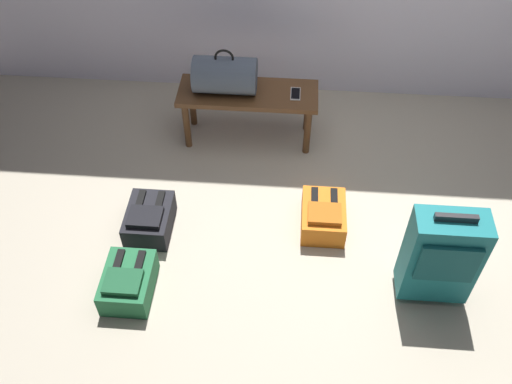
% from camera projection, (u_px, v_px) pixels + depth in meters
% --- Properties ---
extents(ground_plane, '(6.60, 6.60, 0.00)m').
position_uv_depth(ground_plane, '(327.00, 235.00, 3.66)').
color(ground_plane, '#B2A893').
extents(bench, '(1.00, 0.36, 0.43)m').
position_uv_depth(bench, '(248.00, 99.00, 4.04)').
color(bench, brown).
rests_on(bench, ground).
extents(duffel_bag_slate, '(0.44, 0.26, 0.34)m').
position_uv_depth(duffel_bag_slate, '(225.00, 75.00, 3.90)').
color(duffel_bag_slate, '#475160').
rests_on(duffel_bag_slate, bench).
extents(cell_phone, '(0.07, 0.14, 0.01)m').
position_uv_depth(cell_phone, '(295.00, 94.00, 3.97)').
color(cell_phone, silver).
rests_on(cell_phone, bench).
extents(suitcase_upright_teal, '(0.40, 0.23, 0.70)m').
position_uv_depth(suitcase_upright_teal, '(441.00, 256.00, 3.09)').
color(suitcase_upright_teal, '#14666B').
rests_on(suitcase_upright_teal, ground).
extents(backpack_green, '(0.28, 0.38, 0.21)m').
position_uv_depth(backpack_green, '(128.00, 282.00, 3.29)').
color(backpack_green, '#1E6038').
rests_on(backpack_green, ground).
extents(backpack_dark, '(0.28, 0.38, 0.21)m').
position_uv_depth(backpack_dark, '(149.00, 219.00, 3.62)').
color(backpack_dark, black).
rests_on(backpack_dark, ground).
extents(backpack_orange, '(0.28, 0.38, 0.21)m').
position_uv_depth(backpack_orange, '(323.00, 216.00, 3.64)').
color(backpack_orange, orange).
rests_on(backpack_orange, ground).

